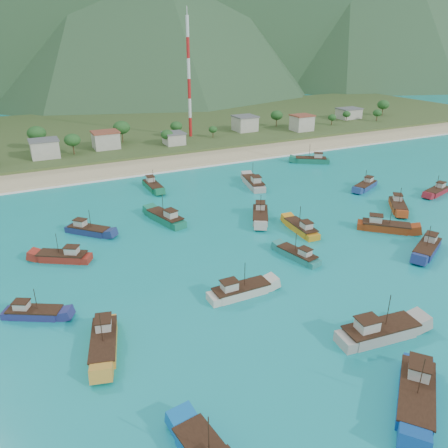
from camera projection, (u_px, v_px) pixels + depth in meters
name	position (u px, v px, depth m)	size (l,w,h in m)	color
ground	(279.00, 272.00, 79.21)	(600.00, 600.00, 0.00)	#0B827E
beach	(148.00, 166.00, 144.07)	(400.00, 18.00, 1.20)	beige
land	(106.00, 132.00, 194.16)	(400.00, 110.00, 2.40)	#385123
surf_line	(157.00, 173.00, 136.27)	(400.00, 2.50, 0.08)	white
village	(134.00, 136.00, 164.92)	(214.68, 26.46, 7.25)	beige
vegetation	(101.00, 138.00, 158.50)	(276.46, 26.23, 8.62)	#235623
radio_tower	(189.00, 79.00, 169.57)	(1.20, 1.20, 44.83)	red
boat_1	(88.00, 231.00, 94.42)	(9.15, 9.34, 5.97)	navy
boat_4	(63.00, 257.00, 83.03)	(10.27, 7.97, 6.04)	maroon
boat_5	(365.00, 186.00, 122.21)	(10.41, 6.88, 5.95)	navy
boat_8	(437.00, 192.00, 117.96)	(10.31, 5.55, 5.84)	maroon
boat_9	(301.00, 229.00, 95.28)	(3.73, 10.55, 6.13)	orange
boat_10	(385.00, 227.00, 95.85)	(10.52, 10.15, 6.67)	maroon
boat_11	(416.00, 395.00, 50.89)	(12.15, 10.99, 7.49)	#114497
boat_16	(312.00, 160.00, 146.94)	(11.32, 9.11, 6.72)	#15684F
boat_17	(240.00, 291.00, 71.83)	(10.75, 3.22, 6.35)	beige
boat_18	(260.00, 216.00, 101.79)	(8.61, 11.43, 6.68)	#B1ABA0
boat_19	(34.00, 313.00, 66.48)	(9.20, 6.80, 5.36)	navy
boat_20	(166.00, 218.00, 100.24)	(6.32, 12.10, 6.86)	#157052
boat_22	(253.00, 183.00, 123.84)	(6.20, 12.63, 7.17)	#A59E97
boat_23	(153.00, 186.00, 121.89)	(3.11, 10.52, 6.21)	#126A44
boat_24	(298.00, 256.00, 83.81)	(4.71, 9.74, 5.53)	#247D75
boat_25	(427.00, 249.00, 86.18)	(11.16, 7.83, 6.44)	navy
boat_26	(379.00, 332.00, 61.68)	(12.72, 5.07, 7.32)	#A39D93
boat_27	(398.00, 206.00, 107.76)	(8.98, 10.20, 6.23)	#AA3C16
boat_33	(104.00, 343.00, 59.79)	(6.08, 11.61, 6.58)	gold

